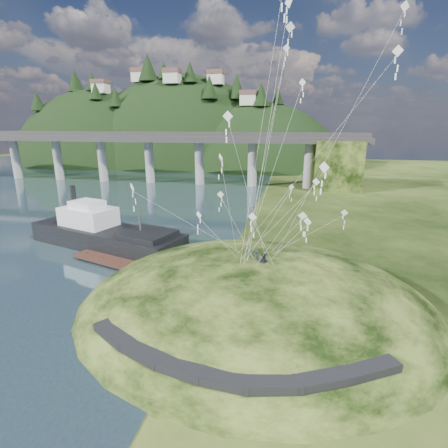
# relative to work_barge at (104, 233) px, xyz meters

# --- Properties ---
(ground) EXTENTS (320.00, 320.00, 0.00)m
(ground) POSITION_rel_work_barge_xyz_m (15.52, -14.64, -2.14)
(ground) COLOR black
(ground) RESTS_ON ground
(grass_hill) EXTENTS (36.00, 32.00, 13.00)m
(grass_hill) POSITION_rel_work_barge_xyz_m (23.52, -12.64, -3.64)
(grass_hill) COLOR black
(grass_hill) RESTS_ON ground
(footpath) EXTENTS (22.29, 5.84, 0.83)m
(footpath) POSITION_rel_work_barge_xyz_m (22.98, -24.38, -0.05)
(footpath) COLOR black
(footpath) RESTS_ON ground
(bridge) EXTENTS (160.00, 11.00, 15.00)m
(bridge) POSITION_rel_work_barge_xyz_m (-10.94, 55.43, 7.57)
(bridge) COLOR #2D2B2B
(bridge) RESTS_ON ground
(far_ridge) EXTENTS (153.00, 70.00, 94.50)m
(far_ridge) POSITION_rel_work_barge_xyz_m (-28.06, 107.53, -9.57)
(far_ridge) COLOR black
(far_ridge) RESTS_ON ground
(work_barge) EXTENTS (25.25, 13.62, 8.53)m
(work_barge) POSITION_rel_work_barge_xyz_m (0.00, 0.00, 0.00)
(work_barge) COLOR black
(work_barge) RESTS_ON ground
(wooden_dock) EXTENTS (15.05, 6.88, 1.07)m
(wooden_dock) POSITION_rel_work_barge_xyz_m (5.97, -6.54, -1.66)
(wooden_dock) COLOR #321B14
(wooden_dock) RESTS_ON ground
(kite_flyers) EXTENTS (1.62, 1.46, 1.87)m
(kite_flyers) POSITION_rel_work_barge_xyz_m (24.02, -13.32, 3.76)
(kite_flyers) COLOR #262933
(kite_flyers) RESTS_ON ground
(kite_swarm) EXTENTS (19.62, 16.36, 21.02)m
(kite_swarm) POSITION_rel_work_barge_xyz_m (25.17, -13.38, 13.56)
(kite_swarm) COLOR silver
(kite_swarm) RESTS_ON ground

